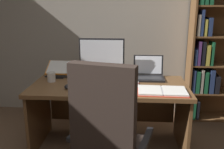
# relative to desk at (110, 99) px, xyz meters

# --- Properties ---
(wall_back) EXTENTS (5.30, 0.12, 2.53)m
(wall_back) POSITION_rel_desk_xyz_m (0.06, 0.97, 0.75)
(wall_back) COLOR #A89E8E
(wall_back) RESTS_ON ground
(desk) EXTENTS (1.62, 0.77, 0.71)m
(desk) POSITION_rel_desk_xyz_m (0.00, 0.00, 0.00)
(desk) COLOR brown
(desk) RESTS_ON ground
(bookshelf) EXTENTS (0.85, 0.31, 2.25)m
(bookshelf) POSITION_rel_desk_xyz_m (1.31, 0.74, 0.57)
(bookshelf) COLOR brown
(bookshelf) RESTS_ON ground
(office_chair) EXTENTS (0.69, 0.60, 1.14)m
(office_chair) POSITION_rel_desk_xyz_m (0.05, -0.86, -0.04)
(office_chair) COLOR black
(office_chair) RESTS_ON ground
(monitor) EXTENTS (0.50, 0.16, 0.45)m
(monitor) POSITION_rel_desk_xyz_m (-0.10, 0.18, 0.42)
(monitor) COLOR black
(monitor) RESTS_ON desk
(laptop) EXTENTS (0.34, 0.29, 0.24)m
(laptop) POSITION_rel_desk_xyz_m (0.42, 0.18, 0.24)
(laptop) COLOR black
(laptop) RESTS_ON desk
(keyboard) EXTENTS (0.42, 0.15, 0.02)m
(keyboard) POSITION_rel_desk_xyz_m (-0.10, -0.23, 0.20)
(keyboard) COLOR black
(keyboard) RESTS_ON desk
(computer_mouse) EXTENTS (0.06, 0.10, 0.04)m
(computer_mouse) POSITION_rel_desk_xyz_m (-0.40, -0.23, 0.21)
(computer_mouse) COLOR black
(computer_mouse) RESTS_ON desk
(reading_stand_with_book) EXTENTS (0.32, 0.29, 0.15)m
(reading_stand_with_book) POSITION_rel_desk_xyz_m (-0.60, 0.25, 0.27)
(reading_stand_with_book) COLOR black
(reading_stand_with_book) RESTS_ON desk
(open_binder) EXTENTS (0.48, 0.30, 0.02)m
(open_binder) POSITION_rel_desk_xyz_m (0.52, -0.28, 0.20)
(open_binder) COLOR #DB422D
(open_binder) RESTS_ON desk
(notepad) EXTENTS (0.16, 0.21, 0.01)m
(notepad) POSITION_rel_desk_xyz_m (0.23, -0.07, 0.20)
(notepad) COLOR silver
(notepad) RESTS_ON desk
(pen) EXTENTS (0.13, 0.05, 0.01)m
(pen) POSITION_rel_desk_xyz_m (0.25, -0.07, 0.20)
(pen) COLOR maroon
(pen) RESTS_ON notepad
(coffee_mug) EXTENTS (0.09, 0.09, 0.10)m
(coffee_mug) POSITION_rel_desk_xyz_m (-0.63, -0.01, 0.24)
(coffee_mug) COLOR silver
(coffee_mug) RESTS_ON desk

